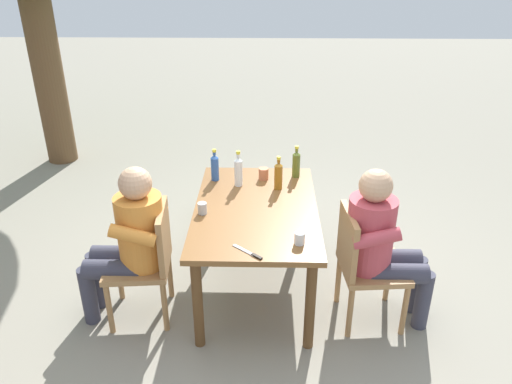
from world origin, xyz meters
TOP-DOWN VIEW (x-y plane):
  - ground_plane at (0.00, 0.00)m, footprint 24.00×24.00m
  - dining_table at (0.00, 0.00)m, footprint 1.42×0.90m
  - chair_far_left at (-0.31, 0.75)m, footprint 0.48×0.48m
  - chair_near_left at (-0.33, -0.75)m, footprint 0.48×0.48m
  - person_in_white_shirt at (-0.32, 0.86)m, footprint 0.47×0.61m
  - person_in_plaid_shirt at (-0.32, -0.86)m, footprint 0.47×0.61m
  - bottle_amber at (0.31, -0.17)m, footprint 0.06×0.06m
  - bottle_olive at (0.54, -0.32)m, footprint 0.06×0.06m
  - bottle_clear at (0.36, 0.15)m, footprint 0.06×0.06m
  - bottle_blue at (0.46, 0.34)m, footprint 0.06×0.06m
  - cup_steel at (-0.11, 0.38)m, footprint 0.07×0.07m
  - cup_terracotta at (0.48, -0.05)m, footprint 0.08×0.08m
  - cup_glass at (-0.50, -0.29)m, footprint 0.07×0.07m
  - table_knife at (-0.62, 0.03)m, footprint 0.17×0.19m
  - backpack_by_near_side at (1.14, 0.34)m, footprint 0.31×0.25m
  - backpack_by_far_side at (1.21, 0.12)m, footprint 0.31×0.26m

SIDE VIEW (x-z plane):
  - ground_plane at x=0.00m, z-range 0.00..0.00m
  - backpack_by_far_side at x=1.21m, z-range -0.01..0.38m
  - backpack_by_near_side at x=1.14m, z-range -0.01..0.43m
  - chair_far_left at x=-0.31m, z-range 0.05..0.92m
  - chair_near_left at x=-0.33m, z-range 0.05..0.92m
  - dining_table at x=0.00m, z-range 0.27..1.01m
  - person_in_white_shirt at x=-0.32m, z-range 0.07..1.25m
  - person_in_plaid_shirt at x=-0.32m, z-range 0.07..1.25m
  - table_knife at x=-0.62m, z-range 0.73..0.75m
  - cup_glass at x=-0.50m, z-range 0.74..0.82m
  - cup_steel at x=-0.11m, z-range 0.74..0.82m
  - cup_terracotta at x=0.48m, z-range 0.74..0.83m
  - bottle_blue at x=0.46m, z-range 0.72..0.98m
  - bottle_olive at x=0.54m, z-range 0.72..0.99m
  - bottle_amber at x=0.31m, z-range 0.72..0.99m
  - bottle_clear at x=0.36m, z-range 0.72..1.01m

